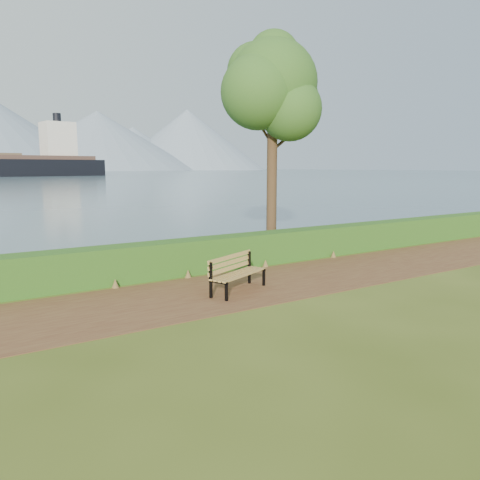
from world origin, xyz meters
TOP-DOWN VIEW (x-y plane):
  - ground at (0.00, 0.00)m, footprint 140.00×140.00m
  - path at (0.00, 0.30)m, footprint 40.00×3.40m
  - hedge at (0.00, 2.60)m, footprint 32.00×0.85m
  - bench at (-0.73, 0.10)m, footprint 1.90×1.24m
  - tree at (3.13, 3.83)m, footprint 3.98×3.26m

SIDE VIEW (x-z plane):
  - ground at x=0.00m, z-range 0.00..0.00m
  - path at x=0.00m, z-range 0.00..0.01m
  - hedge at x=0.00m, z-range 0.00..1.00m
  - bench at x=-0.73m, z-range 0.07..1.00m
  - tree at x=3.13m, z-range 1.89..9.65m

